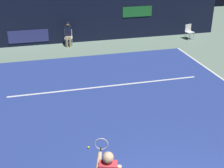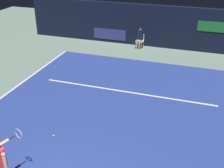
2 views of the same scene
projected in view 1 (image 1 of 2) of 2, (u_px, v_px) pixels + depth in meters
name	position (u px, v px, depth m)	size (l,w,h in m)	color
ground_plane	(121.00, 111.00, 10.86)	(32.41, 32.41, 0.00)	slate
court_surface	(121.00, 111.00, 10.86)	(10.03, 11.86, 0.01)	navy
line_service	(107.00, 86.00, 12.68)	(7.82, 0.10, 0.01)	white
back_wall	(80.00, 19.00, 17.90)	(16.98, 0.33, 2.60)	black
line_judge_on_chair	(68.00, 34.00, 17.35)	(0.49, 0.57, 1.32)	white
courtside_chair_near	(189.00, 31.00, 18.65)	(0.51, 0.49, 0.88)	white
tennis_ball	(89.00, 147.00, 8.88)	(0.07, 0.07, 0.07)	#CCE033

